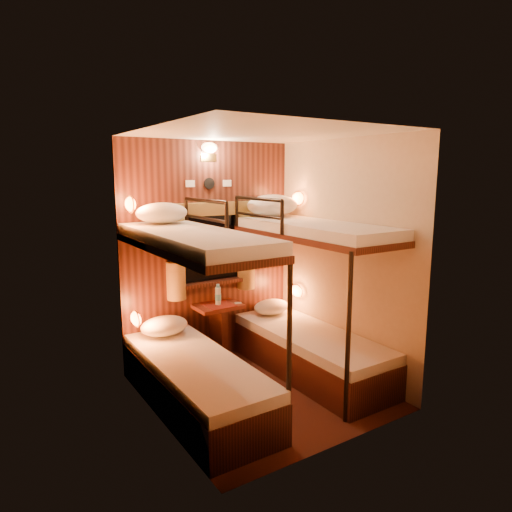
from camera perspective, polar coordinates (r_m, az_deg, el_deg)
floor at (r=4.55m, az=0.65°, el=-16.54°), size 2.10×2.10×0.00m
ceiling at (r=4.08m, az=0.72°, el=15.16°), size 2.10×2.10×0.00m
wall_back at (r=5.05m, az=-5.91°, el=0.47°), size 2.40×0.00×2.40m
wall_front at (r=3.35m, az=10.66°, el=-4.64°), size 2.40×0.00×2.40m
wall_left at (r=3.71m, az=-12.35°, el=-3.25°), size 0.00×2.40×2.40m
wall_right at (r=4.77m, az=10.76°, el=-0.23°), size 0.00×2.40×2.40m
back_panel at (r=5.03m, az=-5.83°, el=0.45°), size 2.00×0.03×2.40m
bunk_left at (r=4.09m, az=-7.63°, el=-11.25°), size 0.72×1.90×1.82m
bunk_right at (r=4.75m, az=6.80°, el=-8.16°), size 0.72×1.90×1.82m
window at (r=5.01m, az=-5.67°, el=0.18°), size 1.00×0.12×0.79m
curtains at (r=4.97m, az=-5.51°, el=1.07°), size 1.10×0.22×1.00m
back_fixtures at (r=4.93m, az=-5.86°, el=12.45°), size 0.54×0.09×0.48m
reading_lamps at (r=4.73m, az=-4.00°, el=0.35°), size 2.00×0.20×1.25m
table at (r=5.07m, az=-4.71°, el=-8.64°), size 0.50×0.34×0.66m
bottle_left at (r=5.03m, az=-4.78°, el=-4.87°), size 0.06×0.06×0.22m
bottle_right at (r=4.96m, az=-4.76°, el=-5.02°), size 0.07×0.07×0.23m
sachet_a at (r=5.03m, az=-2.25°, el=-5.89°), size 0.09×0.08×0.01m
sachet_b at (r=5.09m, az=-3.94°, el=-5.73°), size 0.08×0.07×0.00m
pillow_lower_left at (r=4.71m, az=-11.38°, el=-8.55°), size 0.48×0.34×0.19m
pillow_lower_right at (r=5.29m, az=1.93°, el=-6.37°), size 0.43×0.31×0.17m
pillow_upper_left at (r=4.43m, az=-11.68°, el=5.30°), size 0.50×0.36×0.20m
pillow_upper_right at (r=5.07m, az=2.07°, el=6.35°), size 0.61×0.43×0.24m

